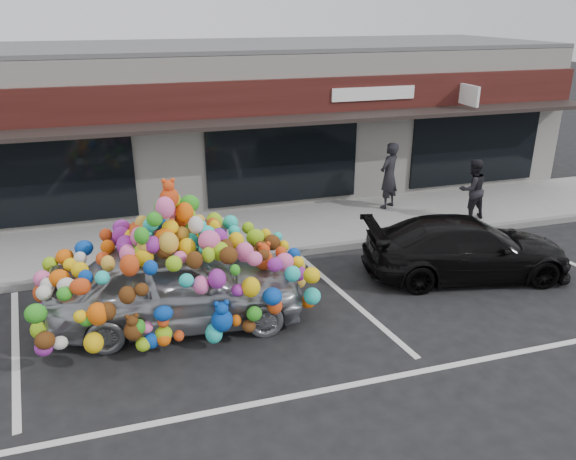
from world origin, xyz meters
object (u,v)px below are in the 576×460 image
object	(u,v)px
toy_car	(177,275)
pedestrian_a	(389,176)
pedestrian_b	(472,189)
black_sedan	(467,248)

from	to	relation	value
toy_car	pedestrian_a	xyz separation A→B (m)	(6.18, 4.22, 0.12)
toy_car	pedestrian_b	xyz separation A→B (m)	(7.85, 2.81, 0.01)
toy_car	pedestrian_b	distance (m)	8.34
toy_car	pedestrian_a	size ratio (longest dim) A/B	2.70
toy_car	black_sedan	xyz separation A→B (m)	(6.00, 0.17, -0.31)
black_sedan	pedestrian_a	distance (m)	4.07
pedestrian_b	black_sedan	bearing A→B (deg)	49.99
black_sedan	pedestrian_b	distance (m)	3.24
black_sedan	pedestrian_b	size ratio (longest dim) A/B	2.71
pedestrian_a	pedestrian_b	bearing A→B (deg)	108.50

